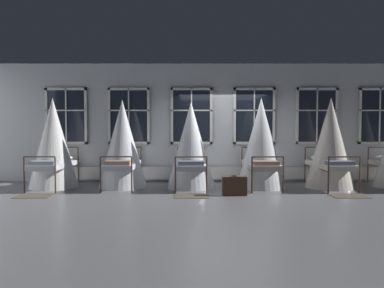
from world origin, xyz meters
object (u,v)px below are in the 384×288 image
(suitcase_dark, at_px, (234,186))
(cot_fourth, at_px, (261,144))
(cot_first, at_px, (53,144))
(cot_fifth, at_px, (330,144))
(cot_third, at_px, (191,146))
(cot_second, at_px, (123,145))

(suitcase_dark, bearing_deg, cot_fourth, 53.04)
(cot_first, distance_m, cot_fifth, 7.20)
(cot_first, xyz_separation_m, cot_third, (3.59, -0.02, -0.05))
(cot_fourth, height_order, cot_fifth, cot_fifth)
(cot_first, distance_m, cot_second, 1.80)
(cot_third, relative_size, cot_fifth, 0.95)
(cot_third, distance_m, suitcase_dark, 1.76)
(cot_second, bearing_deg, cot_fifth, -90.96)
(cot_first, bearing_deg, cot_third, -90.14)
(cot_second, relative_size, cot_third, 1.03)
(cot_first, height_order, cot_second, cot_first)
(cot_third, bearing_deg, cot_second, 88.30)
(cot_third, bearing_deg, cot_fourth, -90.43)
(cot_fifth, bearing_deg, cot_third, 89.35)
(cot_fourth, relative_size, cot_fifth, 1.00)
(cot_first, height_order, cot_third, cot_first)
(suitcase_dark, bearing_deg, cot_fifth, 22.13)
(cot_fourth, bearing_deg, cot_fifth, -89.80)
(cot_third, bearing_deg, cot_fifth, -90.21)
(cot_second, xyz_separation_m, cot_fourth, (3.60, -0.05, 0.02))
(cot_fifth, bearing_deg, cot_first, 89.16)
(cot_first, xyz_separation_m, cot_fourth, (5.40, -0.03, -0.00))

